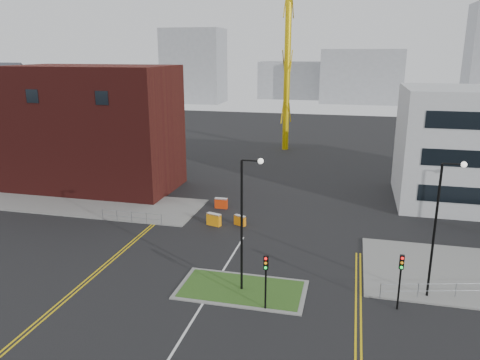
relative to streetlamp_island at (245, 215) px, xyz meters
name	(u,v)px	position (x,y,z in m)	size (l,w,h in m)	color
ground	(169,359)	(-2.22, -8.00, -5.41)	(200.00, 200.00, 0.00)	black
pavement_left	(71,202)	(-22.22, 14.00, -5.35)	(28.00, 8.00, 0.12)	slate
island_kerb	(242,290)	(-0.22, 0.00, -5.37)	(8.60, 4.60, 0.08)	slate
grass_island	(242,289)	(-0.22, 0.00, -5.35)	(8.00, 4.00, 0.12)	#234A18
brick_building	(73,129)	(-25.19, 20.00, 1.44)	(24.20, 10.07, 14.24)	#4A1412
streetlamp_island	(245,215)	(0.00, 0.00, 0.00)	(1.46, 0.36, 9.18)	black
streetlamp_right_near	(440,220)	(12.00, 2.00, 0.00)	(1.46, 0.36, 9.18)	black
traffic_light_island	(266,272)	(1.78, -2.02, -2.85)	(0.28, 0.33, 3.65)	black
traffic_light_right	(401,272)	(9.78, -0.02, -2.85)	(0.28, 0.33, 3.65)	black
railing_left	(131,215)	(-13.22, 10.00, -4.67)	(6.05, 0.05, 1.10)	gray
centre_line	(182,337)	(-2.22, -6.00, -5.41)	(0.15, 30.00, 0.01)	silver
yellow_left_a	(109,261)	(-11.22, 2.00, -5.41)	(0.12, 24.00, 0.01)	gold
yellow_left_b	(112,261)	(-10.92, 2.00, -5.41)	(0.12, 24.00, 0.01)	gold
yellow_right_a	(356,321)	(7.28, -2.00, -5.41)	(0.12, 20.00, 0.01)	gold
yellow_right_b	(361,321)	(7.58, -2.00, -5.41)	(0.12, 20.00, 0.01)	gold
skyline_a	(194,66)	(-42.22, 112.00, 5.59)	(18.00, 12.00, 22.00)	gray
skyline_b	(361,76)	(7.78, 122.00, 2.59)	(24.00, 12.00, 16.00)	gray
skyline_d	(305,80)	(-10.22, 132.00, 0.59)	(30.00, 12.00, 12.00)	gray
barrier_left	(214,219)	(-5.54, 11.17, -4.79)	(1.44, 0.84, 1.15)	orange
barrier_mid	(221,203)	(-6.22, 16.00, -4.83)	(1.29, 0.44, 1.08)	red
barrier_right	(240,220)	(-3.21, 11.76, -4.90)	(1.19, 0.80, 0.95)	orange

